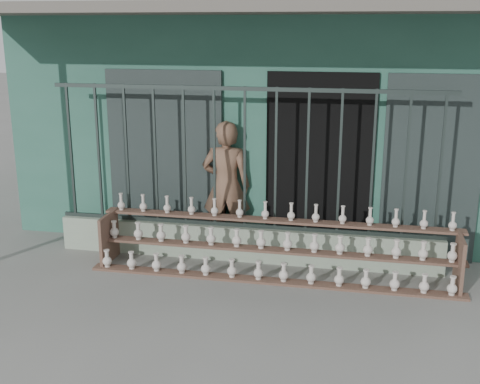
# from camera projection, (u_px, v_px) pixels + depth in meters

# --- Properties ---
(ground) EXTENTS (60.00, 60.00, 0.00)m
(ground) POSITION_uv_depth(u_px,v_px,m) (222.00, 303.00, 6.65)
(ground) COLOR slate
(workshop_building) EXTENTS (7.40, 6.60, 3.21)m
(workshop_building) POSITION_uv_depth(u_px,v_px,m) (278.00, 107.00, 10.21)
(workshop_building) COLOR #2C5E4D
(workshop_building) RESTS_ON ground
(parapet_wall) EXTENTS (5.00, 0.20, 0.45)m
(parapet_wall) POSITION_uv_depth(u_px,v_px,m) (245.00, 243.00, 7.82)
(parapet_wall) COLOR #92A48C
(parapet_wall) RESTS_ON ground
(security_fence) EXTENTS (5.00, 0.04, 1.80)m
(security_fence) POSITION_uv_depth(u_px,v_px,m) (245.00, 159.00, 7.52)
(security_fence) COLOR #283330
(security_fence) RESTS_ON parapet_wall
(shelf_rack) EXTENTS (4.50, 0.68, 0.85)m
(shelf_rack) POSITION_uv_depth(u_px,v_px,m) (274.00, 247.00, 7.30)
(shelf_rack) COLOR brown
(shelf_rack) RESTS_ON ground
(elderly_woman) EXTENTS (0.68, 0.48, 1.77)m
(elderly_woman) POSITION_uv_depth(u_px,v_px,m) (226.00, 186.00, 8.05)
(elderly_woman) COLOR brown
(elderly_woman) RESTS_ON ground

